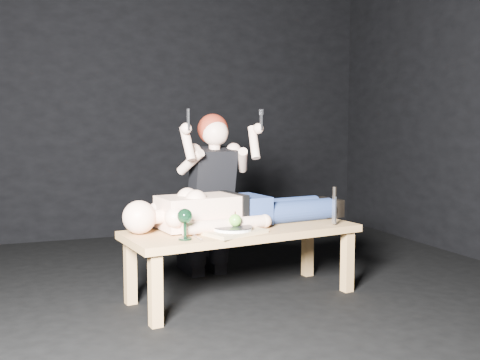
{
  "coord_description": "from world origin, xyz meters",
  "views": [
    {
      "loc": [
        -0.88,
        -2.94,
        1.08
      ],
      "look_at": [
        0.33,
        0.28,
        0.75
      ],
      "focal_mm": 40.73,
      "sensor_mm": 36.0,
      "label": 1
    }
  ],
  "objects_px": {
    "table": "(243,263)",
    "lying_man": "(240,205)",
    "serving_tray": "(233,232)",
    "carving_knife": "(334,206)",
    "kneeling_woman": "(209,194)",
    "goblet": "(185,224)"
  },
  "relations": [
    {
      "from": "table",
      "to": "kneeling_woman",
      "type": "height_order",
      "value": "kneeling_woman"
    },
    {
      "from": "kneeling_woman",
      "to": "serving_tray",
      "type": "bearing_deg",
      "value": -100.33
    },
    {
      "from": "kneeling_woman",
      "to": "goblet",
      "type": "bearing_deg",
      "value": -120.57
    },
    {
      "from": "table",
      "to": "carving_knife",
      "type": "distance_m",
      "value": 0.7
    },
    {
      "from": "goblet",
      "to": "carving_knife",
      "type": "height_order",
      "value": "carving_knife"
    },
    {
      "from": "carving_knife",
      "to": "goblet",
      "type": "bearing_deg",
      "value": 177.82
    },
    {
      "from": "kneeling_woman",
      "to": "goblet",
      "type": "relative_size",
      "value": 6.79
    },
    {
      "from": "serving_tray",
      "to": "carving_knife",
      "type": "height_order",
      "value": "carving_knife"
    },
    {
      "from": "table",
      "to": "kneeling_woman",
      "type": "relative_size",
      "value": 1.22
    },
    {
      "from": "goblet",
      "to": "kneeling_woman",
      "type": "bearing_deg",
      "value": 63.97
    },
    {
      "from": "serving_tray",
      "to": "kneeling_woman",
      "type": "bearing_deg",
      "value": 84.22
    },
    {
      "from": "lying_man",
      "to": "serving_tray",
      "type": "height_order",
      "value": "lying_man"
    },
    {
      "from": "lying_man",
      "to": "carving_knife",
      "type": "relative_size",
      "value": 5.71
    },
    {
      "from": "serving_tray",
      "to": "carving_knife",
      "type": "relative_size",
      "value": 1.4
    },
    {
      "from": "table",
      "to": "lying_man",
      "type": "xyz_separation_m",
      "value": [
        0.03,
        0.11,
        0.35
      ]
    },
    {
      "from": "carving_knife",
      "to": "table",
      "type": "bearing_deg",
      "value": 160.38
    },
    {
      "from": "table",
      "to": "carving_knife",
      "type": "xyz_separation_m",
      "value": [
        0.59,
        -0.12,
        0.35
      ]
    },
    {
      "from": "table",
      "to": "goblet",
      "type": "relative_size",
      "value": 8.3
    },
    {
      "from": "table",
      "to": "goblet",
      "type": "height_order",
      "value": "goblet"
    },
    {
      "from": "kneeling_woman",
      "to": "serving_tray",
      "type": "distance_m",
      "value": 0.74
    },
    {
      "from": "lying_man",
      "to": "serving_tray",
      "type": "relative_size",
      "value": 4.08
    },
    {
      "from": "lying_man",
      "to": "goblet",
      "type": "distance_m",
      "value": 0.58
    }
  ]
}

